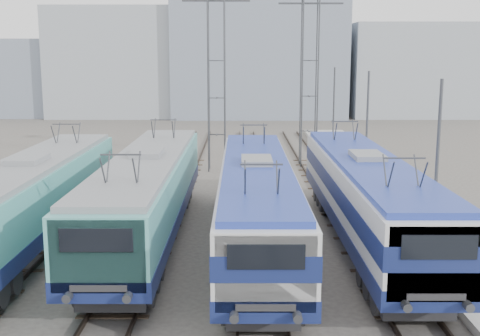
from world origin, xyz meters
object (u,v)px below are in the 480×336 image
at_px(catenary_tower_east, 309,73).
at_px(mast_rear, 334,115).
at_px(locomotive_center_left, 148,191).
at_px(catenary_tower_west, 217,74).
at_px(locomotive_far_left, 28,199).
at_px(mast_front, 436,178).
at_px(locomotive_center_right, 257,198).
at_px(mast_mid, 367,135).
at_px(locomotive_far_right, 367,193).

xyz_separation_m(catenary_tower_east, mast_rear, (2.10, 2.00, -3.14)).
bearing_deg(locomotive_center_left, catenary_tower_west, 82.30).
bearing_deg(catenary_tower_east, locomotive_far_left, -123.57).
bearing_deg(locomotive_center_left, catenary_tower_east, 64.86).
relative_size(locomotive_far_left, locomotive_center_left, 0.99).
height_order(locomotive_center_left, mast_front, mast_front).
relative_size(locomotive_center_right, mast_mid, 2.55).
xyz_separation_m(locomotive_far_right, catenary_tower_east, (-0.25, 19.21, 4.32)).
bearing_deg(locomotive_center_right, locomotive_far_left, 179.82).
distance_m(mast_front, mast_mid, 12.00).
height_order(locomotive_far_left, catenary_tower_west, catenary_tower_west).
height_order(locomotive_far_left, locomotive_center_left, locomotive_center_left).
bearing_deg(catenary_tower_east, catenary_tower_west, -162.90).
distance_m(catenary_tower_west, mast_mid, 12.16).
relative_size(catenary_tower_east, mast_front, 1.71).
bearing_deg(locomotive_center_left, locomotive_far_left, -163.67).
xyz_separation_m(locomotive_center_right, mast_rear, (6.35, 21.99, 1.22)).
distance_m(locomotive_far_left, mast_rear, 26.83).
height_order(locomotive_far_left, locomotive_far_right, locomotive_far_right).
height_order(locomotive_far_right, catenary_tower_west, catenary_tower_west).
bearing_deg(catenary_tower_east, mast_rear, 43.60).
xyz_separation_m(locomotive_center_left, locomotive_far_right, (9.00, -0.56, 0.05)).
distance_m(locomotive_center_right, catenary_tower_east, 20.90).
xyz_separation_m(locomotive_far_left, catenary_tower_west, (6.75, 17.96, 4.40)).
relative_size(mast_front, mast_rear, 1.00).
relative_size(locomotive_far_left, catenary_tower_east, 1.50).
relative_size(locomotive_center_right, locomotive_far_right, 0.98).
bearing_deg(catenary_tower_west, locomotive_center_left, -97.70).
height_order(locomotive_center_right, mast_front, mast_front).
xyz_separation_m(locomotive_center_left, mast_mid, (10.85, 8.65, 1.23)).
xyz_separation_m(catenary_tower_west, mast_rear, (8.60, 4.00, -3.14)).
distance_m(locomotive_far_left, mast_mid, 18.34).
relative_size(locomotive_center_right, mast_rear, 2.55).
distance_m(catenary_tower_east, mast_front, 22.32).
bearing_deg(locomotive_center_right, mast_rear, 73.89).
bearing_deg(mast_mid, locomotive_far_right, -101.36).
xyz_separation_m(locomotive_center_right, mast_mid, (6.35, 9.99, 1.22)).
bearing_deg(mast_front, mast_rear, 90.00).
distance_m(locomotive_center_left, catenary_tower_east, 21.05).
bearing_deg(mast_mid, locomotive_center_left, -141.45).
relative_size(locomotive_far_right, mast_mid, 2.60).
bearing_deg(catenary_tower_east, locomotive_center_left, -115.14).
distance_m(locomotive_far_left, locomotive_far_right, 13.52).
bearing_deg(locomotive_far_left, locomotive_far_right, 3.21).
bearing_deg(locomotive_far_right, locomotive_center_left, 176.43).
bearing_deg(locomotive_far_right, mast_rear, 85.01).
bearing_deg(mast_mid, catenary_tower_east, 101.86).
height_order(locomotive_center_left, mast_mid, mast_mid).
distance_m(locomotive_far_left, locomotive_center_left, 4.69).
relative_size(catenary_tower_west, mast_front, 1.71).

